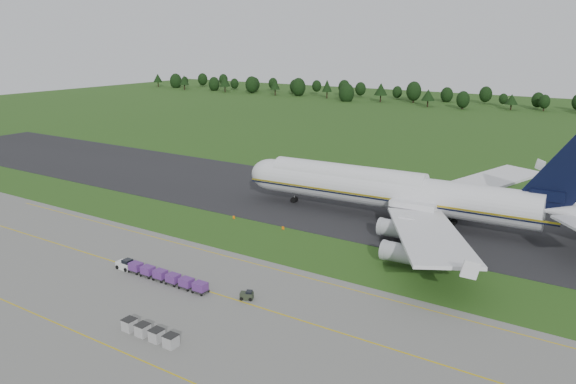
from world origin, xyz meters
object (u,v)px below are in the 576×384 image
Objects in this scene: baggage_train at (159,274)px; uld_row at (150,332)px; utility_cart at (247,296)px; edge_markers at (258,223)px; aircraft at (398,191)px.

uld_row is (11.73, -12.96, -0.10)m from baggage_train.
utility_cart is 33.26m from edge_markers.
uld_row is at bearing -70.80° from edge_markers.
utility_cart is 15.43m from uld_row.
uld_row is (-6.99, -60.68, -5.08)m from aircraft.
aircraft is 34.85× the size of utility_cart.
baggage_train is (-18.72, -47.71, -4.98)m from aircraft.
edge_markers is at bearing 109.20° from uld_row.
aircraft is at bearing 83.43° from uld_row.
baggage_train is at bearing -172.26° from utility_cart.
baggage_train is 8.73× the size of utility_cart.
aircraft reaches higher than baggage_train.
aircraft reaches higher than uld_row.
uld_row is at bearing -96.57° from aircraft.
baggage_train is 17.49m from uld_row.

